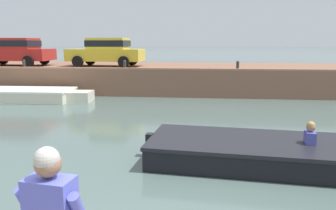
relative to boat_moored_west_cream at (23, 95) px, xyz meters
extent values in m
plane|color=#4C605B|center=(7.62, -4.96, -0.27)|extent=(400.00, 400.00, 0.00)
cube|color=brown|center=(7.62, 4.50, 0.41)|extent=(60.00, 6.00, 1.35)
cube|color=#9F6C52|center=(7.62, 1.62, 1.12)|extent=(60.00, 0.24, 0.08)
cube|color=silver|center=(-0.25, -0.01, -0.04)|extent=(5.00, 2.03, 0.46)
cube|color=silver|center=(2.72, 0.09, -0.04)|extent=(1.02, 1.06, 0.46)
cube|color=white|center=(-0.25, -0.01, 0.23)|extent=(5.07, 2.09, 0.08)
cube|color=brown|center=(-0.62, -0.02, 0.13)|extent=(0.29, 1.69, 0.06)
cube|color=black|center=(9.76, -7.12, -0.04)|extent=(5.45, 2.49, 0.46)
cube|color=black|center=(9.76, -7.12, 0.23)|extent=(5.52, 2.56, 0.08)
cube|color=brown|center=(9.36, -7.08, 0.13)|extent=(0.41, 1.80, 0.06)
cube|color=black|center=(7.03, -6.85, 0.06)|extent=(0.18, 0.21, 0.45)
cube|color=#4C51B2|center=(10.55, -7.20, 0.31)|extent=(0.23, 0.34, 0.44)
sphere|color=#A37556|center=(10.55, -7.20, 0.63)|extent=(0.19, 0.19, 0.19)
sphere|color=tan|center=(10.55, -7.20, 0.67)|extent=(0.17, 0.17, 0.17)
cube|color=#B2231E|center=(-2.42, 3.60, 1.70)|extent=(4.20, 1.80, 0.64)
cube|color=#B2231E|center=(-2.25, 3.60, 2.32)|extent=(2.10, 1.58, 0.60)
cube|color=black|center=(-2.25, 3.60, 2.32)|extent=(2.18, 1.62, 0.33)
cylinder|color=black|center=(-3.72, 4.52, 1.38)|extent=(0.60, 0.18, 0.60)
cylinder|color=black|center=(-1.12, 2.68, 1.38)|extent=(0.60, 0.18, 0.60)
cylinder|color=black|center=(-1.12, 4.52, 1.38)|extent=(0.60, 0.18, 0.60)
cube|color=yellow|center=(2.91, 3.60, 1.70)|extent=(4.14, 1.92, 0.64)
cube|color=yellow|center=(3.08, 3.59, 2.32)|extent=(2.10, 1.63, 0.60)
cube|color=black|center=(3.08, 3.59, 2.32)|extent=(2.18, 1.66, 0.33)
cylinder|color=black|center=(1.62, 2.76, 1.38)|extent=(0.61, 0.20, 0.60)
cylinder|color=black|center=(1.69, 4.55, 1.38)|extent=(0.61, 0.20, 0.60)
cylinder|color=black|center=(4.14, 2.65, 1.38)|extent=(0.61, 0.20, 0.60)
cylinder|color=black|center=(4.21, 4.45, 1.38)|extent=(0.61, 0.20, 0.60)
cylinder|color=#2D2B28|center=(-0.84, 1.75, 1.26)|extent=(0.14, 0.14, 0.35)
sphere|color=#2D2B28|center=(-0.84, 1.75, 1.45)|extent=(0.15, 0.15, 0.15)
cylinder|color=#2D2B28|center=(4.40, 1.75, 1.26)|extent=(0.14, 0.14, 0.35)
sphere|color=#2D2B28|center=(4.40, 1.75, 1.45)|extent=(0.15, 0.15, 0.15)
cylinder|color=#2D2B28|center=(9.91, 1.75, 1.26)|extent=(0.14, 0.14, 0.35)
sphere|color=#2D2B28|center=(9.91, 1.75, 1.45)|extent=(0.15, 0.15, 0.15)
cube|color=#4C51B2|center=(7.11, -12.02, 1.15)|extent=(0.39, 0.27, 0.52)
cylinder|color=#4C51B2|center=(6.90, -11.94, 1.10)|extent=(0.13, 0.29, 0.47)
sphere|color=brown|center=(7.11, -12.02, 1.52)|extent=(0.20, 0.20, 0.20)
sphere|color=gray|center=(7.11, -12.03, 1.56)|extent=(0.19, 0.19, 0.19)
camera|label=1|loc=(8.23, -14.20, 2.40)|focal=35.00mm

